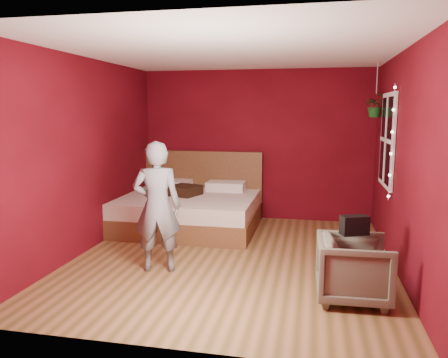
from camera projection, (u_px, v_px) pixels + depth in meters
floor at (232, 258)px, 5.66m from camera, size 4.50×4.50×0.00m
room_walls at (232, 128)px, 5.40m from camera, size 4.04×4.54×2.62m
window at (387, 140)px, 5.91m from camera, size 0.05×0.97×1.27m
fairy_lights at (392, 143)px, 5.41m from camera, size 0.04×0.04×1.45m
bed at (191, 209)px, 7.15m from camera, size 2.15×1.83×1.18m
person at (157, 207)px, 5.13m from camera, size 0.63×0.49×1.55m
armchair at (354, 269)px, 4.37m from camera, size 0.74×0.72×0.65m
handbag at (354, 225)px, 4.42m from camera, size 0.30×0.23×0.19m
throw_pillow at (184, 190)px, 7.08m from camera, size 0.56×0.56×0.16m
hanging_plant at (376, 105)px, 6.50m from camera, size 0.36×0.33×0.80m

